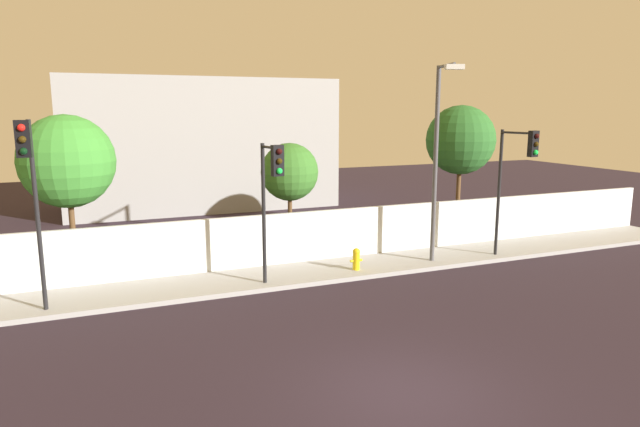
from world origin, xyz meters
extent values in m
plane|color=#271D27|center=(0.00, 0.00, 0.00)|extent=(80.00, 80.00, 0.00)
cube|color=#9C9C9C|center=(0.00, 8.20, 0.07)|extent=(36.00, 2.40, 0.15)
cube|color=silver|center=(0.00, 9.49, 1.05)|extent=(36.00, 0.18, 1.80)
cylinder|color=black|center=(-0.58, 7.55, 2.35)|extent=(0.12, 0.12, 4.40)
cylinder|color=black|center=(-0.51, 7.04, 4.45)|extent=(0.22, 1.03, 0.08)
cube|color=black|center=(-0.44, 6.53, 4.10)|extent=(0.36, 0.24, 0.90)
sphere|color=black|center=(-0.43, 6.41, 4.37)|extent=(0.18, 0.18, 0.18)
sphere|color=#33260A|center=(-0.43, 6.41, 4.09)|extent=(0.18, 0.18, 0.18)
sphere|color=#19F24C|center=(-0.43, 6.41, 3.81)|extent=(0.18, 0.18, 0.18)
cylinder|color=black|center=(8.51, 7.55, 2.50)|extent=(0.12, 0.12, 4.69)
cylinder|color=black|center=(8.61, 6.87, 4.74)|extent=(0.27, 1.37, 0.08)
cube|color=black|center=(8.71, 6.19, 4.39)|extent=(0.36, 0.25, 0.90)
sphere|color=black|center=(8.73, 6.07, 4.66)|extent=(0.18, 0.18, 0.18)
sphere|color=#33260A|center=(8.73, 6.07, 4.38)|extent=(0.18, 0.18, 0.18)
sphere|color=#19F24C|center=(8.73, 6.07, 4.10)|extent=(0.18, 0.18, 0.18)
cylinder|color=black|center=(-6.85, 7.55, 2.73)|extent=(0.12, 0.12, 5.16)
cylinder|color=black|center=(-6.88, 7.00, 5.21)|extent=(0.13, 1.10, 0.08)
cube|color=black|center=(-6.91, 6.45, 4.86)|extent=(0.35, 0.22, 0.90)
sphere|color=red|center=(-6.91, 6.33, 5.13)|extent=(0.18, 0.18, 0.18)
sphere|color=#33260A|center=(-6.91, 6.33, 4.85)|extent=(0.18, 0.18, 0.18)
sphere|color=black|center=(-6.91, 6.33, 4.57)|extent=(0.18, 0.18, 0.18)
cylinder|color=#4C4C51|center=(5.81, 7.75, 3.59)|extent=(0.16, 0.16, 6.88)
cylinder|color=#4C4C51|center=(5.60, 7.03, 6.98)|extent=(0.51, 1.48, 0.10)
cube|color=beige|center=(5.39, 6.30, 6.88)|extent=(0.64, 0.40, 0.16)
cylinder|color=gold|center=(2.72, 7.72, 0.44)|extent=(0.24, 0.24, 0.59)
sphere|color=gold|center=(2.72, 7.72, 0.78)|extent=(0.26, 0.26, 0.26)
cylinder|color=gold|center=(2.55, 7.72, 0.47)|extent=(0.10, 0.09, 0.09)
cylinder|color=gold|center=(2.89, 7.72, 0.47)|extent=(0.10, 0.09, 0.09)
cylinder|color=brown|center=(-6.13, 10.61, 1.56)|extent=(0.18, 0.18, 3.12)
sphere|color=#3A8930|center=(-6.13, 10.61, 3.93)|extent=(2.97, 2.97, 2.97)
cylinder|color=brown|center=(1.36, 10.61, 1.34)|extent=(0.16, 0.16, 2.69)
sphere|color=#356F27|center=(1.36, 10.61, 3.28)|extent=(2.15, 2.15, 2.15)
cylinder|color=brown|center=(8.96, 10.61, 1.75)|extent=(0.18, 0.18, 3.51)
sphere|color=#286126|center=(8.96, 10.61, 4.30)|extent=(2.89, 2.89, 2.89)
cube|color=#989898|center=(0.49, 23.49, 3.63)|extent=(14.75, 6.00, 7.25)
camera|label=1|loc=(-5.47, -8.76, 5.55)|focal=31.20mm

